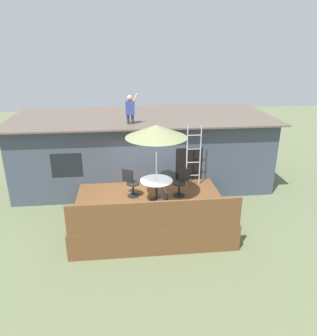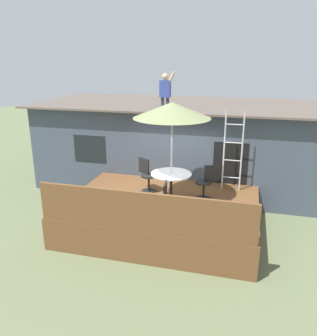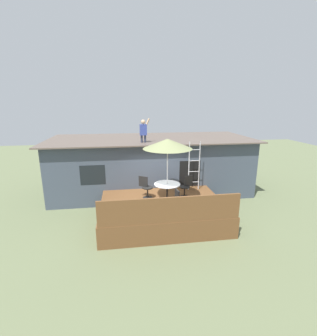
% 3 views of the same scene
% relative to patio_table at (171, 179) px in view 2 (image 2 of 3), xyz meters
% --- Properties ---
extents(ground_plane, '(40.00, 40.00, 0.00)m').
position_rel_patio_table_xyz_m(ground_plane, '(-0.21, 0.05, -1.39)').
color(ground_plane, '#66704C').
extents(house, '(10.50, 4.50, 2.86)m').
position_rel_patio_table_xyz_m(house, '(-0.21, 3.64, 0.05)').
color(house, '#424C5B').
rests_on(house, ground).
extents(deck, '(4.86, 3.78, 0.80)m').
position_rel_patio_table_xyz_m(deck, '(-0.21, 0.05, -0.99)').
color(deck, brown).
rests_on(deck, ground).
extents(deck_railing, '(4.76, 0.08, 0.90)m').
position_rel_patio_table_xyz_m(deck_railing, '(-0.21, -1.79, -0.14)').
color(deck_railing, brown).
rests_on(deck_railing, deck).
extents(patio_table, '(1.04, 1.04, 0.74)m').
position_rel_patio_table_xyz_m(patio_table, '(0.00, 0.00, 0.00)').
color(patio_table, black).
rests_on(patio_table, deck).
extents(patio_umbrella, '(1.90, 1.90, 2.54)m').
position_rel_patio_table_xyz_m(patio_umbrella, '(0.00, 0.00, 1.76)').
color(patio_umbrella, silver).
rests_on(patio_umbrella, deck).
extents(step_ladder, '(0.52, 0.04, 2.20)m').
position_rel_patio_table_xyz_m(step_ladder, '(1.45, 1.21, 0.51)').
color(step_ladder, silver).
rests_on(step_ladder, deck).
extents(person_figure, '(0.47, 0.20, 1.11)m').
position_rel_patio_table_xyz_m(person_figure, '(-0.71, 2.24, 2.08)').
color(person_figure, '#33384C').
rests_on(person_figure, house).
extents(patio_chair_left, '(0.57, 0.45, 0.92)m').
position_rel_patio_table_xyz_m(patio_chair_left, '(-0.80, 0.50, -0.13)').
color(patio_chair_left, black).
rests_on(patio_chair_left, deck).
extents(patio_chair_right, '(0.60, 0.44, 0.92)m').
position_rel_patio_table_xyz_m(patio_chair_right, '(0.87, 0.36, -0.13)').
color(patio_chair_right, black).
rests_on(patio_chair_right, deck).
extents(patio_chair_near, '(0.44, 0.62, 0.92)m').
position_rel_patio_table_xyz_m(patio_chair_near, '(0.12, -1.06, -0.13)').
color(patio_chair_near, black).
rests_on(patio_chair_near, deck).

